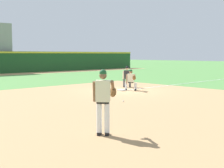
# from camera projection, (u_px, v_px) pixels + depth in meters

# --- Properties ---
(ground_plane) EXTENTS (160.00, 160.00, 0.00)m
(ground_plane) POSITION_uv_depth(u_px,v_px,m) (121.00, 91.00, 19.33)
(ground_plane) COLOR #518942
(infield_dirt_patch) EXTENTS (18.00, 18.00, 0.01)m
(infield_dirt_patch) POSITION_uv_depth(u_px,v_px,m) (116.00, 105.00, 14.04)
(infield_dirt_patch) COLOR tan
(infield_dirt_patch) RESTS_ON ground
(foul_line_stripe) EXTENTS (14.55, 0.10, 0.00)m
(foul_line_stripe) POSITION_uv_depth(u_px,v_px,m) (187.00, 83.00, 24.32)
(foul_line_stripe) COLOR white
(foul_line_stripe) RESTS_ON ground
(first_base_bag) EXTENTS (0.38, 0.38, 0.09)m
(first_base_bag) POSITION_uv_depth(u_px,v_px,m) (121.00, 90.00, 19.33)
(first_base_bag) COLOR white
(first_base_bag) RESTS_ON ground
(baseball) EXTENTS (0.07, 0.07, 0.07)m
(baseball) POSITION_uv_depth(u_px,v_px,m) (123.00, 101.00, 14.89)
(baseball) COLOR white
(baseball) RESTS_ON ground
(pitcher) EXTENTS (0.85, 0.56, 1.86)m
(pitcher) POSITION_uv_depth(u_px,v_px,m) (104.00, 98.00, 8.70)
(pitcher) COLOR black
(pitcher) RESTS_ON ground
(first_baseman) EXTENTS (0.77, 1.07, 1.34)m
(first_baseman) POSITION_uv_depth(u_px,v_px,m) (131.00, 79.00, 19.52)
(first_baseman) COLOR black
(first_baseman) RESTS_ON ground
(umpire) EXTENTS (0.66, 0.68, 1.46)m
(umpire) POSITION_uv_depth(u_px,v_px,m) (127.00, 76.00, 21.43)
(umpire) COLOR black
(umpire) RESTS_ON ground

